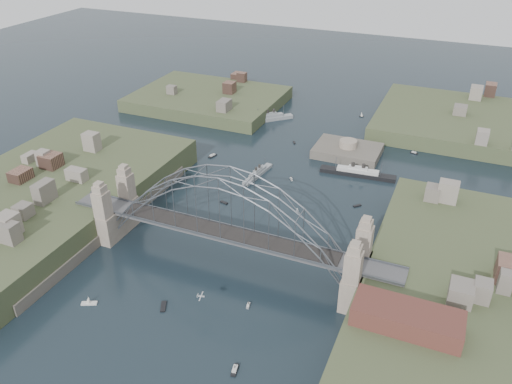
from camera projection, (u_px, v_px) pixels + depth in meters
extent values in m
plane|color=black|center=(227.00, 261.00, 126.50)|extent=(500.00, 500.00, 0.00)
cube|color=#4D4D4F|center=(226.00, 234.00, 122.51)|extent=(84.00, 6.00, 0.70)
cube|color=#51565E|center=(221.00, 239.00, 119.84)|extent=(84.00, 0.25, 0.50)
cube|color=#51565E|center=(232.00, 226.00, 124.63)|extent=(84.00, 0.25, 0.50)
cube|color=black|center=(226.00, 232.00, 122.23)|extent=(55.20, 5.20, 0.35)
cube|color=gray|center=(104.00, 214.00, 128.81)|extent=(3.40, 3.40, 17.70)
cube|color=gray|center=(127.00, 195.00, 136.78)|extent=(3.40, 3.40, 17.70)
cube|color=gray|center=(352.00, 277.00, 107.39)|extent=(3.40, 3.40, 17.70)
cube|color=gray|center=(363.00, 251.00, 115.36)|extent=(3.40, 3.40, 17.70)
cube|color=gray|center=(118.00, 220.00, 135.21)|extent=(4.08, 13.80, 8.00)
cube|color=gray|center=(355.00, 281.00, 113.80)|extent=(4.08, 13.80, 8.00)
cube|color=#3F492B|center=(41.00, 206.00, 145.22)|extent=(50.00, 90.00, 12.00)
cube|color=#544D44|center=(108.00, 226.00, 138.07)|extent=(6.00, 70.00, 4.00)
cube|color=#3F492B|center=(482.00, 322.00, 105.78)|extent=(50.00, 90.00, 12.00)
cube|color=#544D44|center=(372.00, 296.00, 113.93)|extent=(6.00, 70.00, 4.00)
cube|color=#3F492B|center=(208.00, 103.00, 220.68)|extent=(60.00, 45.00, 9.00)
cube|color=#3F492B|center=(471.00, 128.00, 196.81)|extent=(70.00, 55.00, 9.50)
cube|color=#544D44|center=(347.00, 156.00, 178.47)|extent=(22.00, 16.00, 7.00)
cylinder|color=gray|center=(348.00, 144.00, 176.13)|extent=(6.00, 6.00, 2.40)
cube|color=#592D26|center=(407.00, 318.00, 95.39)|extent=(20.00, 8.00, 4.00)
cube|color=#909598|center=(258.00, 175.00, 164.79)|extent=(4.06, 15.75, 1.39)
cube|color=#909598|center=(258.00, 172.00, 164.27)|extent=(2.65, 8.71, 1.04)
cube|color=#909598|center=(258.00, 170.00, 163.88)|extent=(1.63, 4.02, 0.69)
cylinder|color=black|center=(256.00, 169.00, 162.76)|extent=(0.75, 0.75, 1.39)
cylinder|color=black|center=(259.00, 167.00, 164.40)|extent=(0.75, 0.75, 1.39)
cylinder|color=#51565E|center=(250.00, 174.00, 160.17)|extent=(0.14, 0.14, 3.47)
cylinder|color=#51565E|center=(265.00, 163.00, 167.17)|extent=(0.14, 0.14, 3.47)
cube|color=#909598|center=(271.00, 119.00, 205.14)|extent=(14.96, 14.43, 1.83)
cube|color=#909598|center=(271.00, 116.00, 204.46)|extent=(8.57, 8.30, 1.37)
cube|color=#909598|center=(271.00, 114.00, 203.94)|extent=(4.26, 4.15, 0.91)
cylinder|color=black|center=(268.00, 112.00, 203.16)|extent=(0.90, 0.90, 1.83)
cylinder|color=black|center=(274.00, 111.00, 203.93)|extent=(0.90, 0.90, 1.83)
cylinder|color=#51565E|center=(258.00, 114.00, 201.99)|extent=(0.18, 0.18, 4.57)
cylinder|color=#51565E|center=(284.00, 111.00, 205.33)|extent=(0.18, 0.18, 4.57)
cube|color=black|center=(357.00, 174.00, 164.83)|extent=(24.09, 5.11, 1.74)
cube|color=silver|center=(358.00, 171.00, 164.18)|extent=(13.30, 3.46, 1.30)
cube|color=silver|center=(358.00, 168.00, 163.70)|extent=(6.10, 2.25, 0.87)
cylinder|color=black|center=(353.00, 165.00, 163.78)|extent=(1.17, 1.17, 1.74)
cylinder|color=black|center=(364.00, 167.00, 162.85)|extent=(1.17, 1.17, 1.74)
cylinder|color=#51565E|center=(336.00, 163.00, 165.41)|extent=(0.17, 0.17, 4.35)
cylinder|color=#51565E|center=(381.00, 170.00, 161.44)|extent=(0.17, 0.17, 4.35)
cube|color=#B0B4B8|center=(201.00, 296.00, 106.99)|extent=(1.49, 0.57, 0.26)
cube|color=#B0B4B8|center=(201.00, 296.00, 106.96)|extent=(0.86, 2.93, 0.06)
cube|color=#B0B4B8|center=(198.00, 295.00, 107.03)|extent=(0.33, 0.93, 0.32)
cube|color=silver|center=(224.00, 203.00, 150.26)|extent=(2.59, 1.38, 0.45)
cube|color=silver|center=(297.00, 210.00, 146.50)|extent=(1.32, 1.82, 0.45)
cube|color=silver|center=(163.00, 307.00, 112.32)|extent=(2.42, 3.41, 0.45)
cube|color=silver|center=(357.00, 206.00, 148.71)|extent=(2.25, 2.25, 0.45)
cube|color=silver|center=(212.00, 156.00, 176.96)|extent=(2.01, 3.55, 0.45)
cube|color=silver|center=(212.00, 155.00, 176.76)|extent=(1.47, 2.21, 0.40)
cylinder|color=black|center=(212.00, 154.00, 176.54)|extent=(0.16, 0.16, 0.70)
cube|color=silver|center=(291.00, 179.00, 162.48)|extent=(1.40, 1.71, 0.45)
cube|color=silver|center=(291.00, 178.00, 162.28)|extent=(0.95, 1.10, 0.40)
cylinder|color=black|center=(291.00, 177.00, 162.06)|extent=(0.16, 0.16, 0.70)
cube|color=silver|center=(235.00, 370.00, 97.28)|extent=(1.50, 3.07, 0.45)
cube|color=silver|center=(235.00, 369.00, 97.08)|extent=(1.14, 1.89, 0.40)
cylinder|color=black|center=(235.00, 367.00, 96.85)|extent=(0.16, 0.16, 0.70)
cube|color=silver|center=(294.00, 143.00, 186.59)|extent=(1.60, 2.17, 0.45)
cube|color=silver|center=(355.00, 267.00, 124.13)|extent=(1.72, 2.61, 0.45)
cube|color=silver|center=(89.00, 303.00, 113.18)|extent=(3.54, 2.46, 0.45)
cylinder|color=#51565E|center=(88.00, 300.00, 112.66)|extent=(0.08, 0.08, 2.20)
cone|color=silver|center=(88.00, 300.00, 112.66)|extent=(1.55, 1.43, 1.92)
cube|color=silver|center=(361.00, 116.00, 208.59)|extent=(1.79, 0.81, 0.45)
cylinder|color=#51565E|center=(362.00, 114.00, 208.07)|extent=(0.08, 0.08, 2.20)
cone|color=silver|center=(362.00, 114.00, 208.07)|extent=(1.37, 1.17, 1.92)
cube|color=silver|center=(166.00, 171.00, 167.69)|extent=(2.62, 1.47, 0.45)
cylinder|color=#51565E|center=(166.00, 168.00, 167.16)|extent=(0.08, 0.08, 2.20)
cone|color=silver|center=(166.00, 168.00, 167.16)|extent=(1.47, 1.30, 1.92)
cube|color=silver|center=(248.00, 306.00, 112.51)|extent=(0.93, 1.91, 0.45)
cube|color=silver|center=(248.00, 304.00, 112.31)|extent=(0.70, 1.18, 0.40)
cylinder|color=black|center=(248.00, 303.00, 112.08)|extent=(0.16, 0.16, 0.70)
cube|color=silver|center=(414.00, 153.00, 178.96)|extent=(2.69, 1.39, 0.45)
cube|color=silver|center=(414.00, 152.00, 178.76)|extent=(1.66, 1.04, 0.40)
cylinder|color=black|center=(414.00, 151.00, 178.54)|extent=(0.16, 0.16, 0.70)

